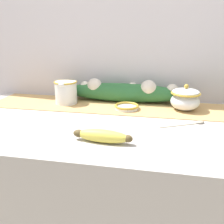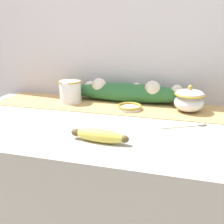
% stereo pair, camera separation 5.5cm
% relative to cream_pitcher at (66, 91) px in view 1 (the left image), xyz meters
% --- Properties ---
extents(countertop, '(1.32, 0.65, 0.94)m').
position_rel_cream_pitcher_xyz_m(countertop, '(0.26, -0.20, -0.53)').
color(countertop, '#B7B2AD').
rests_on(countertop, ground_plane).
extents(back_wall, '(2.12, 0.04, 2.40)m').
position_rel_cream_pitcher_xyz_m(back_wall, '(0.26, 0.15, 0.20)').
color(back_wall, silver).
rests_on(back_wall, ground_plane).
extents(table_runner, '(1.21, 0.25, 0.00)m').
position_rel_cream_pitcher_xyz_m(table_runner, '(0.26, -0.00, -0.06)').
color(table_runner, tan).
rests_on(table_runner, countertop).
extents(cream_pitcher, '(0.11, 0.13, 0.11)m').
position_rel_cream_pitcher_xyz_m(cream_pitcher, '(0.00, 0.00, 0.00)').
color(cream_pitcher, white).
rests_on(cream_pitcher, countertop).
extents(sugar_bowl, '(0.12, 0.12, 0.11)m').
position_rel_cream_pitcher_xyz_m(sugar_bowl, '(0.54, -0.00, -0.01)').
color(sugar_bowl, white).
rests_on(sugar_bowl, countertop).
extents(small_dish, '(0.11, 0.11, 0.02)m').
position_rel_cream_pitcher_xyz_m(small_dish, '(0.29, -0.04, -0.05)').
color(small_dish, white).
rests_on(small_dish, countertop).
extents(banana, '(0.19, 0.05, 0.04)m').
position_rel_cream_pitcher_xyz_m(banana, '(0.26, -0.38, -0.04)').
color(banana, '#DBCC4C').
rests_on(banana, countertop).
extents(spoon, '(0.17, 0.09, 0.01)m').
position_rel_cream_pitcher_xyz_m(spoon, '(0.57, -0.16, -0.06)').
color(spoon, '#A89E89').
rests_on(spoon, countertop).
extents(poinsettia_garland, '(0.60, 0.10, 0.11)m').
position_rel_cream_pitcher_xyz_m(poinsettia_garland, '(0.26, 0.08, -0.01)').
color(poinsettia_garland, '#2D6B38').
rests_on(poinsettia_garland, countertop).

